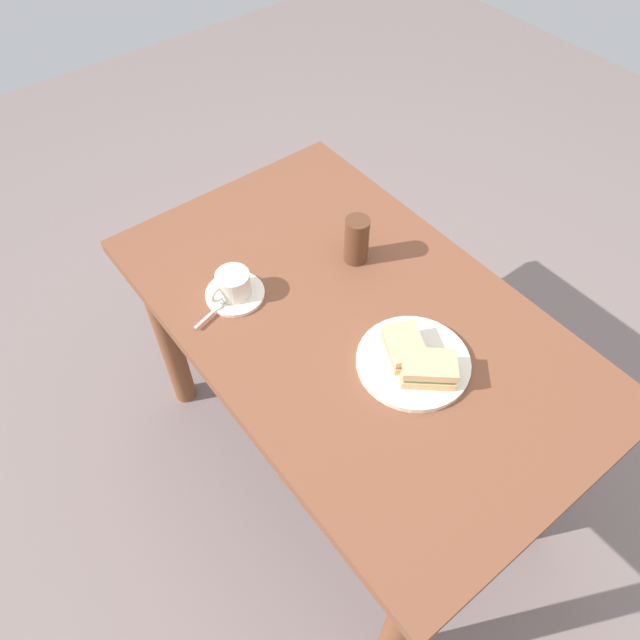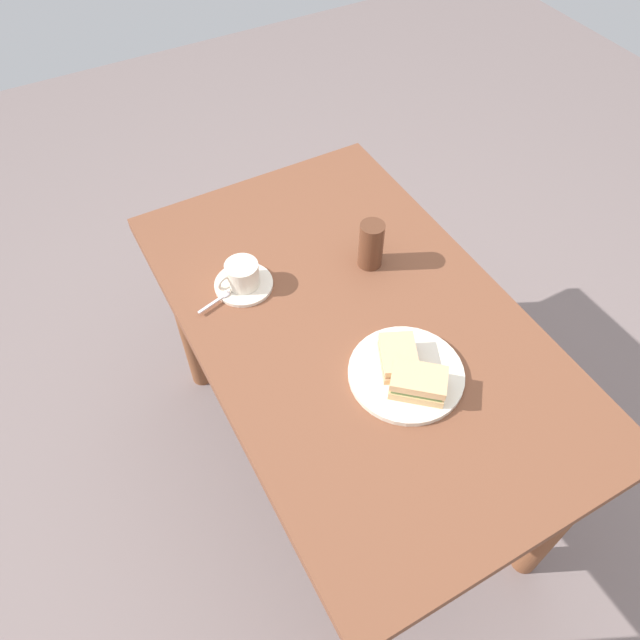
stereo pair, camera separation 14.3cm
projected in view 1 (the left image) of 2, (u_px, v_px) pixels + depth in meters
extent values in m
plane|color=slate|center=(345.00, 456.00, 2.07)|extent=(6.00, 6.00, 0.00)
cube|color=brown|center=(354.00, 321.00, 1.50)|extent=(1.26, 0.76, 0.04)
cylinder|color=brown|center=(167.00, 334.00, 1.95)|extent=(0.07, 0.07, 0.72)
cylinder|color=brown|center=(398.00, 632.00, 1.40)|extent=(0.07, 0.07, 0.72)
cylinder|color=brown|center=(316.00, 253.00, 2.18)|extent=(0.07, 0.07, 0.72)
cylinder|color=brown|center=(564.00, 480.00, 1.63)|extent=(0.07, 0.07, 0.72)
cylinder|color=silver|center=(413.00, 362.00, 1.39)|extent=(0.26, 0.26, 0.01)
cube|color=tan|center=(404.00, 351.00, 1.39)|extent=(0.13, 0.12, 0.02)
cube|color=#A76544|center=(404.00, 347.00, 1.38)|extent=(0.12, 0.11, 0.01)
cube|color=tan|center=(405.00, 343.00, 1.36)|extent=(0.13, 0.12, 0.02)
cube|color=tan|center=(427.00, 373.00, 1.35)|extent=(0.14, 0.14, 0.02)
cube|color=olive|center=(428.00, 369.00, 1.33)|extent=(0.13, 0.13, 0.01)
cube|color=#E1AF77|center=(430.00, 365.00, 1.32)|extent=(0.14, 0.14, 0.02)
cylinder|color=beige|center=(235.00, 294.00, 1.52)|extent=(0.15, 0.15, 0.01)
cylinder|color=silver|center=(233.00, 284.00, 1.49)|extent=(0.08, 0.08, 0.07)
cylinder|color=#AC804B|center=(232.00, 276.00, 1.47)|extent=(0.07, 0.07, 0.01)
torus|color=silver|center=(218.00, 294.00, 1.47)|extent=(0.02, 0.05, 0.05)
cube|color=silver|center=(206.00, 318.00, 1.46)|extent=(0.03, 0.07, 0.00)
ellipsoid|color=silver|center=(219.00, 306.00, 1.48)|extent=(0.02, 0.03, 0.01)
cylinder|color=#58311F|center=(357.00, 240.00, 1.56)|extent=(0.06, 0.06, 0.13)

